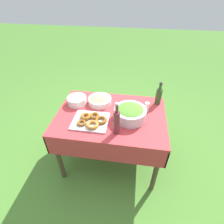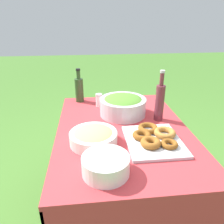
# 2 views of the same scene
# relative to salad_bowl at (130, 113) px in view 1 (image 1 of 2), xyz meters

# --- Properties ---
(ground_plane) EXTENTS (14.00, 14.00, 0.00)m
(ground_plane) POSITION_rel_salad_bowl_xyz_m (-0.20, 0.03, -0.79)
(ground_plane) COLOR #477A2D
(picnic_table) EXTENTS (1.13, 0.80, 0.72)m
(picnic_table) POSITION_rel_salad_bowl_xyz_m (-0.20, 0.03, -0.18)
(picnic_table) COLOR #B73338
(picnic_table) RESTS_ON ground_plane
(salad_bowl) EXTENTS (0.32, 0.32, 0.14)m
(salad_bowl) POSITION_rel_salad_bowl_xyz_m (0.00, 0.00, 0.00)
(salad_bowl) COLOR silver
(salad_bowl) RESTS_ON picnic_table
(pasta_bowl) EXTENTS (0.26, 0.26, 0.08)m
(pasta_bowl) POSITION_rel_salad_bowl_xyz_m (-0.35, 0.22, -0.03)
(pasta_bowl) COLOR white
(pasta_bowl) RESTS_ON picnic_table
(donut_platter) EXTENTS (0.35, 0.30, 0.05)m
(donut_platter) POSITION_rel_salad_bowl_xyz_m (-0.37, -0.12, -0.05)
(donut_platter) COLOR silver
(donut_platter) RESTS_ON picnic_table
(plate_stack) EXTENTS (0.21, 0.21, 0.08)m
(plate_stack) POSITION_rel_salad_bowl_xyz_m (-0.60, 0.17, -0.03)
(plate_stack) COLOR white
(plate_stack) RESTS_ON picnic_table
(olive_oil_bottle) EXTENTS (0.07, 0.07, 0.26)m
(olive_oil_bottle) POSITION_rel_salad_bowl_xyz_m (0.29, 0.30, 0.03)
(olive_oil_bottle) COLOR #2D4723
(olive_oil_bottle) RESTS_ON picnic_table
(wine_bottle) EXTENTS (0.06, 0.06, 0.33)m
(wine_bottle) POSITION_rel_salad_bowl_xyz_m (-0.11, -0.22, 0.06)
(wine_bottle) COLOR maroon
(wine_bottle) RESTS_ON picnic_table
(salt_shaker) EXTENTS (0.05, 0.05, 0.10)m
(salt_shaker) POSITION_rel_salad_bowl_xyz_m (0.17, 0.16, -0.02)
(salt_shaker) COLOR white
(salt_shaker) RESTS_ON picnic_table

